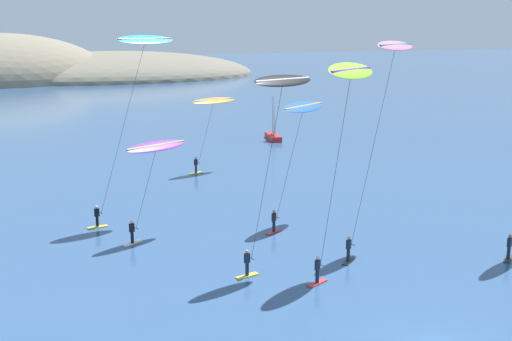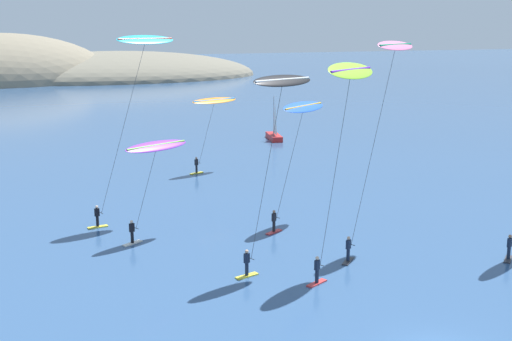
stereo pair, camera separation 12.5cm
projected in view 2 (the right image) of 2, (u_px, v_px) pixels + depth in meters
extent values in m
ellipsoid|color=#7A705B|center=(0.00, 81.00, 172.68)|extent=(60.38, 45.42, 25.49)
ellipsoid|color=#6B6656|center=(114.00, 77.00, 187.29)|extent=(84.94, 55.56, 14.68)
cube|color=#B22323|center=(274.00, 137.00, 84.80)|extent=(2.30, 4.98, 0.70)
cone|color=#B22323|center=(271.00, 134.00, 87.11)|extent=(1.07, 2.25, 0.67)
cylinder|color=#B2B2B7|center=(274.00, 115.00, 84.46)|extent=(0.12, 0.12, 5.00)
pyramid|color=white|center=(275.00, 117.00, 83.63)|extent=(0.43, 1.78, 4.25)
cylinder|color=#A5A5AD|center=(275.00, 133.00, 84.09)|extent=(0.43, 1.78, 0.08)
cube|color=red|center=(317.00, 283.00, 37.65)|extent=(1.52, 1.01, 0.08)
cylinder|color=#192338|center=(317.00, 276.00, 37.55)|extent=(0.22, 0.22, 0.80)
cube|color=#192338|center=(317.00, 265.00, 37.40)|extent=(0.39, 0.35, 0.60)
sphere|color=beige|center=(317.00, 258.00, 37.31)|extent=(0.22, 0.22, 0.22)
cylinder|color=black|center=(320.00, 265.00, 37.70)|extent=(0.33, 0.49, 0.04)
ellipsoid|color=#8CD12D|center=(351.00, 71.00, 37.56)|extent=(4.90, 3.81, 1.05)
cylinder|color=#722DD1|center=(351.00, 70.00, 37.55)|extent=(4.02, 2.61, 0.16)
cylinder|color=#333338|center=(336.00, 169.00, 37.64)|extent=(2.57, 1.63, 11.08)
cube|color=#2D2D33|center=(348.00, 261.00, 41.15)|extent=(1.33, 1.35, 0.08)
cylinder|color=#192338|center=(348.00, 255.00, 41.05)|extent=(0.22, 0.22, 0.80)
cube|color=#192338|center=(348.00, 244.00, 40.89)|extent=(0.39, 0.35, 0.60)
sphere|color=tan|center=(349.00, 238.00, 40.80)|extent=(0.22, 0.22, 0.22)
cylinder|color=black|center=(351.00, 245.00, 41.19)|extent=(0.32, 0.49, 0.04)
ellipsoid|color=pink|center=(396.00, 46.00, 42.24)|extent=(4.61, 3.39, 0.76)
cylinder|color=#14895B|center=(396.00, 45.00, 42.23)|extent=(3.89, 2.40, 0.16)
cylinder|color=#333338|center=(374.00, 145.00, 41.73)|extent=(4.32, 2.59, 12.36)
cube|color=yellow|center=(197.00, 173.00, 65.54)|extent=(1.54, 0.93, 0.08)
cylinder|color=black|center=(197.00, 169.00, 65.44)|extent=(0.22, 0.22, 0.80)
cube|color=black|center=(196.00, 162.00, 65.29)|extent=(0.39, 0.30, 0.60)
sphere|color=#9E7051|center=(196.00, 158.00, 65.19)|extent=(0.22, 0.22, 0.22)
cylinder|color=black|center=(199.00, 163.00, 65.53)|extent=(0.21, 0.53, 0.04)
ellipsoid|color=orange|center=(214.00, 101.00, 65.42)|extent=(5.49, 2.88, 0.64)
cylinder|color=#0F7FE5|center=(214.00, 100.00, 65.40)|extent=(4.89, 1.79, 0.16)
cylinder|color=#333338|center=(207.00, 132.00, 65.48)|extent=(1.96, 0.68, 6.14)
cube|color=yellow|center=(98.00, 227.00, 48.12)|extent=(1.54, 0.58, 0.08)
cylinder|color=black|center=(97.00, 221.00, 48.03)|extent=(0.22, 0.22, 0.80)
cube|color=black|center=(97.00, 212.00, 47.87)|extent=(0.38, 0.29, 0.60)
sphere|color=beige|center=(97.00, 207.00, 47.78)|extent=(0.22, 0.22, 0.22)
cylinder|color=black|center=(101.00, 213.00, 48.11)|extent=(0.20, 0.54, 0.04)
ellipsoid|color=#23B2C6|center=(145.00, 40.00, 47.82)|extent=(4.93, 2.77, 0.82)
cylinder|color=#DB4C38|center=(145.00, 39.00, 47.81)|extent=(4.32, 1.44, 0.16)
cylinder|color=#333338|center=(123.00, 127.00, 47.97)|extent=(4.10, 1.25, 12.61)
cube|color=yellow|center=(247.00, 276.00, 38.75)|extent=(1.55, 0.79, 0.08)
cylinder|color=#192338|center=(247.00, 269.00, 38.65)|extent=(0.22, 0.22, 0.80)
cube|color=#192338|center=(247.00, 258.00, 38.49)|extent=(0.39, 0.31, 0.60)
sphere|color=tan|center=(247.00, 251.00, 38.40)|extent=(0.22, 0.22, 0.22)
cylinder|color=black|center=(251.00, 259.00, 38.74)|extent=(0.23, 0.53, 0.04)
ellipsoid|color=black|center=(283.00, 81.00, 38.02)|extent=(4.70, 2.68, 0.77)
cylinder|color=white|center=(283.00, 80.00, 38.01)|extent=(4.14, 1.67, 0.16)
cylinder|color=#333338|center=(267.00, 171.00, 38.39)|extent=(2.39, 0.91, 10.47)
cube|color=silver|center=(132.00, 243.00, 44.52)|extent=(1.51, 1.08, 0.08)
cylinder|color=black|center=(132.00, 237.00, 44.42)|extent=(0.22, 0.22, 0.80)
cube|color=black|center=(132.00, 228.00, 44.27)|extent=(0.39, 0.32, 0.60)
sphere|color=beige|center=(132.00, 222.00, 44.17)|extent=(0.22, 0.22, 0.22)
cylinder|color=black|center=(136.00, 228.00, 44.54)|extent=(0.27, 0.52, 0.04)
ellipsoid|color=purple|center=(157.00, 146.00, 44.71)|extent=(5.18, 3.18, 0.70)
cylinder|color=#7ACC42|center=(157.00, 145.00, 44.69)|extent=(4.55, 2.20, 0.16)
cylinder|color=#333338|center=(146.00, 188.00, 44.63)|extent=(1.85, 0.87, 5.44)
cube|color=red|center=(274.00, 232.00, 46.93)|extent=(1.51, 1.07, 0.08)
cylinder|color=black|center=(274.00, 226.00, 46.83)|extent=(0.22, 0.22, 0.80)
cube|color=black|center=(274.00, 217.00, 46.68)|extent=(0.39, 0.35, 0.60)
sphere|color=#9E7051|center=(274.00, 212.00, 46.58)|extent=(0.22, 0.22, 0.22)
cylinder|color=black|center=(277.00, 218.00, 46.98)|extent=(0.33, 0.48, 0.04)
ellipsoid|color=blue|center=(304.00, 107.00, 47.97)|extent=(5.12, 3.98, 0.78)
cylinder|color=gold|center=(304.00, 106.00, 47.96)|extent=(4.24, 2.81, 0.16)
cylinder|color=#333338|center=(290.00, 162.00, 47.49)|extent=(2.95, 1.91, 7.70)
cube|color=#2D2D33|center=(508.00, 259.00, 41.49)|extent=(1.39, 1.30, 0.08)
cylinder|color=#192338|center=(509.00, 253.00, 41.39)|extent=(0.22, 0.22, 0.80)
cube|color=#192338|center=(510.00, 242.00, 41.24)|extent=(0.39, 0.32, 0.60)
sphere|color=#9E7051|center=(510.00, 236.00, 41.14)|extent=(0.22, 0.22, 0.22)
cylinder|color=black|center=(512.00, 243.00, 41.51)|extent=(0.27, 0.52, 0.04)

